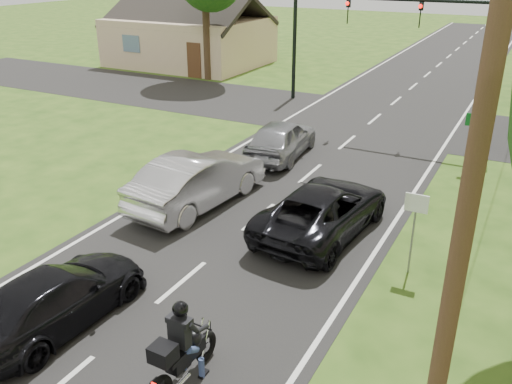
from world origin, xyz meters
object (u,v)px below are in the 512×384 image
Objects in this scene: dark_suv at (323,209)px; dark_car_behind at (56,297)px; motorcycle_rider at (180,354)px; silver_suv at (281,138)px; sign_white at (415,215)px; silver_sedan at (198,180)px; sign_green at (473,128)px; utility_pole_near at (479,142)px; traffic_signal at (452,41)px.

dark_suv reaches higher than dark_car_behind.
motorcycle_rider is 0.48× the size of silver_suv.
sign_white is (2.68, -1.02, 0.89)m from dark_suv.
silver_sedan is (-4.11, -0.08, 0.13)m from dark_suv.
sign_green is (0.20, 8.00, 0.00)m from sign_white.
silver_suv is at bearing -49.01° from dark_suv.
dark_suv is (0.05, 6.79, 0.01)m from motorcycle_rider.
silver_suv is 8.91m from sign_white.
utility_pole_near reaches higher than sign_green.
silver_suv is at bearing 108.59° from motorcycle_rider.
silver_suv is 1.00× the size of dark_car_behind.
dark_car_behind is (0.69, -6.42, -0.20)m from silver_sedan.
sign_green is at bearing 79.47° from motorcycle_rider.
utility_pole_near is at bearing 150.10° from silver_sedan.
dark_suv is at bearing 91.05° from motorcycle_rider.
sign_white is at bearing 66.16° from motorcycle_rider.
silver_suv is (0.39, 5.20, -0.09)m from silver_sedan.
silver_suv is 14.31m from utility_pole_near.
motorcycle_rider is at bearing 176.80° from dark_car_behind.
utility_pole_near reaches higher than dark_car_behind.
dark_suv is at bearing 159.15° from sign_white.
motorcycle_rider is 6.44m from sign_white.
silver_sedan is 6.89m from sign_white.
motorcycle_rider is at bearing -102.01° from sign_green.
dark_car_behind is 8.25m from sign_white.
sign_white reaches higher than motorcycle_rider.
silver_sedan is 1.17× the size of dark_car_behind.
dark_car_behind is at bearing 101.76° from silver_sedan.
silver_suv is 6.90m from sign_green.
traffic_signal is at bearing -92.48° from dark_suv.
silver_sedan is (-4.06, 6.71, 0.14)m from motorcycle_rider.
sign_white is (6.10, 5.48, 0.96)m from dark_car_behind.
sign_white reaches higher than dark_car_behind.
dark_suv is 7.34m from dark_car_behind.
motorcycle_rider is 12.46m from silver_suv.
traffic_signal is (1.32, 10.00, 3.42)m from dark_suv.
motorcycle_rider is at bearing 102.05° from silver_suv.
traffic_signal reaches higher than dark_car_behind.
sign_green is at bearing -107.39° from dark_suv.
traffic_signal reaches higher than silver_sedan.
utility_pole_near is at bearing 129.87° from dark_suv.
utility_pole_near is at bearing -84.28° from sign_green.
sign_white is at bearing 177.75° from silver_sedan.
silver_sedan is at bearing 172.12° from sign_white.
sign_green reaches higher than silver_suv.
dark_car_behind is at bearing -106.02° from traffic_signal.
silver_suv reaches higher than dark_suv.
silver_sedan is 0.51× the size of utility_pole_near.
utility_pole_near is at bearing -79.86° from traffic_signal.
utility_pole_near is at bearing -174.54° from dark_car_behind.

